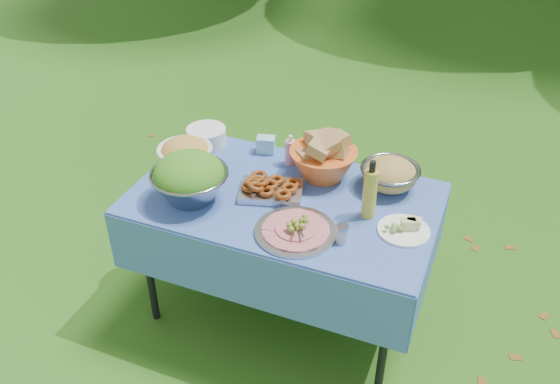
{
  "coord_description": "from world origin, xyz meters",
  "views": [
    {
      "loc": [
        0.87,
        -2.17,
        2.41
      ],
      "look_at": [
        -0.02,
        0.0,
        0.78
      ],
      "focal_mm": 38.0,
      "sensor_mm": 36.0,
      "label": 1
    }
  ],
  "objects_px": {
    "picnic_table": "(284,257)",
    "plate_stack": "(207,136)",
    "oil_bottle": "(370,189)",
    "pasta_bowl_steel": "(390,174)",
    "bread_bowl": "(323,157)",
    "salad_bowl": "(189,178)",
    "charcuterie_platter": "(296,225)"
  },
  "relations": [
    {
      "from": "picnic_table",
      "to": "plate_stack",
      "type": "distance_m",
      "value": 0.79
    },
    {
      "from": "plate_stack",
      "to": "oil_bottle",
      "type": "height_order",
      "value": "oil_bottle"
    },
    {
      "from": "picnic_table",
      "to": "pasta_bowl_steel",
      "type": "relative_size",
      "value": 5.08
    },
    {
      "from": "picnic_table",
      "to": "oil_bottle",
      "type": "xyz_separation_m",
      "value": [
        0.41,
        0.01,
        0.53
      ]
    },
    {
      "from": "plate_stack",
      "to": "oil_bottle",
      "type": "bearing_deg",
      "value": -16.94
    },
    {
      "from": "bread_bowl",
      "to": "oil_bottle",
      "type": "bearing_deg",
      "value": -38.65
    },
    {
      "from": "plate_stack",
      "to": "pasta_bowl_steel",
      "type": "distance_m",
      "value": 1.03
    },
    {
      "from": "picnic_table",
      "to": "salad_bowl",
      "type": "xyz_separation_m",
      "value": [
        -0.41,
        -0.18,
        0.5
      ]
    },
    {
      "from": "picnic_table",
      "to": "charcuterie_platter",
      "type": "xyz_separation_m",
      "value": [
        0.15,
        -0.23,
        0.42
      ]
    },
    {
      "from": "charcuterie_platter",
      "to": "oil_bottle",
      "type": "height_order",
      "value": "oil_bottle"
    },
    {
      "from": "charcuterie_platter",
      "to": "plate_stack",
      "type": "bearing_deg",
      "value": 143.34
    },
    {
      "from": "pasta_bowl_steel",
      "to": "plate_stack",
      "type": "bearing_deg",
      "value": 178.03
    },
    {
      "from": "bread_bowl",
      "to": "charcuterie_platter",
      "type": "distance_m",
      "value": 0.49
    },
    {
      "from": "salad_bowl",
      "to": "picnic_table",
      "type": "bearing_deg",
      "value": 24.29
    },
    {
      "from": "plate_stack",
      "to": "charcuterie_platter",
      "type": "relative_size",
      "value": 0.58
    },
    {
      "from": "plate_stack",
      "to": "bread_bowl",
      "type": "xyz_separation_m",
      "value": [
        0.7,
        -0.06,
        0.07
      ]
    },
    {
      "from": "picnic_table",
      "to": "pasta_bowl_steel",
      "type": "bearing_deg",
      "value": 31.67
    },
    {
      "from": "plate_stack",
      "to": "charcuterie_platter",
      "type": "height_order",
      "value": "plate_stack"
    },
    {
      "from": "charcuterie_platter",
      "to": "oil_bottle",
      "type": "relative_size",
      "value": 1.26
    },
    {
      "from": "plate_stack",
      "to": "oil_bottle",
      "type": "relative_size",
      "value": 0.74
    },
    {
      "from": "pasta_bowl_steel",
      "to": "oil_bottle",
      "type": "bearing_deg",
      "value": -97.16
    },
    {
      "from": "salad_bowl",
      "to": "oil_bottle",
      "type": "distance_m",
      "value": 0.84
    },
    {
      "from": "picnic_table",
      "to": "oil_bottle",
      "type": "relative_size",
      "value": 4.98
    },
    {
      "from": "bread_bowl",
      "to": "pasta_bowl_steel",
      "type": "height_order",
      "value": "bread_bowl"
    },
    {
      "from": "oil_bottle",
      "to": "picnic_table",
      "type": "bearing_deg",
      "value": -178.91
    },
    {
      "from": "plate_stack",
      "to": "bread_bowl",
      "type": "relative_size",
      "value": 0.63
    },
    {
      "from": "salad_bowl",
      "to": "pasta_bowl_steel",
      "type": "distance_m",
      "value": 0.97
    },
    {
      "from": "pasta_bowl_steel",
      "to": "charcuterie_platter",
      "type": "distance_m",
      "value": 0.59
    },
    {
      "from": "picnic_table",
      "to": "oil_bottle",
      "type": "bearing_deg",
      "value": 1.09
    },
    {
      "from": "charcuterie_platter",
      "to": "oil_bottle",
      "type": "distance_m",
      "value": 0.37
    },
    {
      "from": "picnic_table",
      "to": "charcuterie_platter",
      "type": "height_order",
      "value": "charcuterie_platter"
    },
    {
      "from": "picnic_table",
      "to": "pasta_bowl_steel",
      "type": "distance_m",
      "value": 0.7
    }
  ]
}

